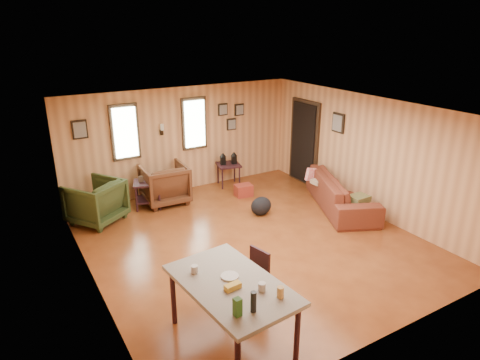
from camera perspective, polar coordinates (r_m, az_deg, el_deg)
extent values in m
cube|color=brown|center=(7.86, 1.50, -8.15)|extent=(5.50, 6.00, 0.02)
cube|color=#997C5B|center=(7.03, 1.68, 9.45)|extent=(5.50, 6.00, 0.02)
cube|color=tan|center=(9.92, -7.74, 5.34)|extent=(5.50, 0.02, 2.40)
cube|color=tan|center=(5.30, 19.42, -9.58)|extent=(5.50, 0.02, 2.40)
cube|color=tan|center=(6.43, -19.78, -4.18)|extent=(0.02, 6.00, 2.40)
cube|color=tan|center=(9.06, 16.56, 3.23)|extent=(0.02, 6.00, 2.40)
cube|color=black|center=(9.38, -15.09, 6.17)|extent=(0.60, 0.05, 1.20)
cube|color=#E0F2D1|center=(9.35, -15.02, 6.12)|extent=(0.48, 0.04, 1.06)
cube|color=black|center=(9.91, -6.14, 7.49)|extent=(0.60, 0.05, 1.20)
cube|color=#E0F2D1|center=(9.88, -6.04, 7.45)|extent=(0.48, 0.04, 1.06)
cube|color=black|center=(9.62, -10.42, 6.27)|extent=(0.07, 0.05, 0.12)
cylinder|color=silver|center=(9.54, -10.34, 6.95)|extent=(0.07, 0.07, 0.14)
cube|color=black|center=(10.45, 8.57, 4.94)|extent=(0.06, 1.00, 2.05)
cube|color=black|center=(10.43, 8.40, 4.92)|extent=(0.04, 0.82, 1.90)
cube|color=black|center=(10.19, -2.31, 9.38)|extent=(0.24, 0.04, 0.28)
cube|color=#9E998C|center=(10.16, -2.23, 9.35)|extent=(0.19, 0.02, 0.22)
cube|color=black|center=(10.41, -0.10, 9.36)|extent=(0.24, 0.04, 0.28)
cube|color=#9E998C|center=(10.39, -0.02, 9.33)|extent=(0.19, 0.02, 0.22)
cube|color=black|center=(10.37, -1.16, 7.45)|extent=(0.24, 0.04, 0.28)
cube|color=#9E998C|center=(10.35, -1.07, 7.42)|extent=(0.19, 0.02, 0.22)
cube|color=black|center=(9.16, -20.60, 6.32)|extent=(0.30, 0.04, 0.38)
cube|color=#9E998C|center=(9.13, -20.57, 6.28)|extent=(0.24, 0.02, 0.31)
cube|color=black|center=(9.48, 12.97, 7.43)|extent=(0.04, 0.34, 0.42)
cube|color=#9E998C|center=(9.46, 12.84, 7.42)|extent=(0.02, 0.27, 0.34)
imported|color=maroon|center=(9.29, 13.45, -0.90)|extent=(1.60, 2.42, 0.92)
imported|color=#502B18|center=(9.41, -10.02, -0.27)|extent=(0.96, 0.91, 0.95)
imported|color=#2E3C1B|center=(8.84, -18.71, -2.49)|extent=(1.23, 1.21, 0.94)
cube|color=black|center=(9.19, -12.28, -0.36)|extent=(0.70, 0.67, 0.04)
cube|color=black|center=(9.33, -12.11, -2.52)|extent=(0.64, 0.61, 0.03)
cylinder|color=black|center=(9.12, -13.64, -2.57)|extent=(0.05, 0.05, 0.55)
cylinder|color=black|center=(9.10, -10.70, -2.39)|extent=(0.05, 0.05, 0.55)
cylinder|color=black|center=(9.50, -13.54, -1.63)|extent=(0.05, 0.05, 0.55)
cylinder|color=black|center=(9.48, -10.72, -1.45)|extent=(0.05, 0.05, 0.55)
cube|color=brown|center=(9.17, -13.08, 0.10)|extent=(0.10, 0.05, 0.13)
cube|color=brown|center=(9.16, -11.68, 0.16)|extent=(0.09, 0.05, 0.12)
cube|color=black|center=(10.23, -1.54, 2.05)|extent=(0.63, 0.63, 0.04)
cylinder|color=black|center=(10.08, -2.36, 0.16)|extent=(0.05, 0.05, 0.52)
cylinder|color=black|center=(10.18, -0.08, 0.40)|extent=(0.05, 0.05, 0.52)
cylinder|color=black|center=(10.46, -2.94, 0.92)|extent=(0.05, 0.05, 0.52)
cylinder|color=black|center=(10.56, -0.74, 1.15)|extent=(0.05, 0.05, 0.52)
cube|color=black|center=(10.16, -2.29, 2.59)|extent=(0.14, 0.14, 0.19)
cone|color=black|center=(10.12, -2.30, 3.38)|extent=(0.19, 0.19, 0.10)
cube|color=black|center=(10.23, -0.81, 2.73)|extent=(0.14, 0.14, 0.19)
cone|color=black|center=(10.19, -0.82, 3.52)|extent=(0.19, 0.19, 0.10)
cube|color=maroon|center=(9.72, 0.48, -1.39)|extent=(0.41, 0.32, 0.27)
ellipsoid|color=black|center=(8.78, 2.83, -3.48)|extent=(0.49, 0.39, 0.39)
cube|color=brown|center=(8.72, 15.59, -2.38)|extent=(0.38, 0.30, 0.12)
cube|color=red|center=(9.60, 9.54, 0.74)|extent=(0.33, 0.09, 0.33)
cube|color=tan|center=(9.48, 10.51, -0.18)|extent=(0.32, 0.25, 0.09)
cube|color=gray|center=(5.21, -1.17, -13.79)|extent=(1.14, 1.74, 0.06)
cylinder|color=black|center=(5.24, 7.63, -19.55)|extent=(0.07, 0.07, 0.79)
cylinder|color=black|center=(5.79, -8.88, -15.20)|extent=(0.07, 0.07, 0.79)
cylinder|color=black|center=(6.13, -1.75, -12.69)|extent=(0.07, 0.07, 0.79)
cylinder|color=#A19B99|center=(5.05, 2.94, -14.02)|extent=(0.10, 0.10, 0.10)
cylinder|color=#A19B99|center=(5.38, -6.09, -11.75)|extent=(0.10, 0.10, 0.10)
cube|color=#25511D|center=(4.65, -0.34, -16.58)|extent=(0.08, 0.08, 0.21)
cylinder|color=black|center=(4.69, 1.81, -15.92)|extent=(0.07, 0.07, 0.24)
cylinder|color=#AB8043|center=(4.95, 5.41, -14.66)|extent=(0.09, 0.09, 0.13)
cylinder|color=#A19B99|center=(5.29, -1.37, -12.71)|extent=(0.24, 0.24, 0.02)
cube|color=gold|center=(5.08, -0.97, -14.00)|extent=(0.21, 0.11, 0.07)
cube|color=#2E3C1B|center=(6.01, 1.51, -13.34)|extent=(0.45, 0.45, 0.04)
cube|color=black|center=(5.99, 2.64, -10.96)|extent=(0.12, 0.36, 0.41)
cylinder|color=black|center=(5.96, 1.50, -16.15)|extent=(0.04, 0.04, 0.40)
cylinder|color=black|center=(6.14, 3.58, -14.95)|extent=(0.04, 0.04, 0.40)
cylinder|color=black|center=(6.13, -0.59, -14.93)|extent=(0.04, 0.04, 0.40)
cylinder|color=black|center=(6.31, 1.49, -13.81)|extent=(0.04, 0.04, 0.40)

